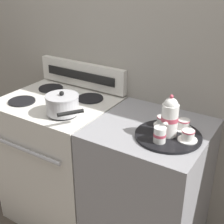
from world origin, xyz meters
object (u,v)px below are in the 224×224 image
Objects in this scene: serving_tray at (168,136)px; teacup_right at (188,135)px; teacup_left at (163,121)px; teacup_front at (184,125)px; saucepan at (63,104)px; teapot at (170,117)px; creamer_jug at (160,135)px; stove at (61,160)px.

serving_tray is 0.11m from teacup_right.
teacup_front is (0.11, 0.02, 0.00)m from teacup_left.
saucepan is 2.91× the size of teacup_right.
teacup_front is at bearing 10.48° from teacup_left.
creamer_jug is (-0.01, -0.09, -0.06)m from teapot.
serving_tray is (0.81, -0.05, 0.47)m from stove.
teacup_left is 1.00× the size of teacup_right.
teacup_front is at bearing 15.13° from saucepan.
teapot is (0.00, -0.00, 0.11)m from serving_tray.
teacup_front is at bearing 65.25° from serving_tray.
serving_tray is at bearing 7.83° from saucepan.
teapot is at bearing -114.23° from teacup_front.
teapot reaches higher than teacup_front.
teapot reaches higher than stove.
stove is 4.23× the size of teapot.
teacup_front is at bearing 65.77° from teapot.
teapot is 2.25× the size of teacup_left.
stove is at bearing 169.85° from creamer_jug.
saucepan is at bearing 179.64° from creamer_jug.
teapot reaches higher than creamer_jug.
teacup_front is (0.04, 0.10, 0.03)m from serving_tray.
teacup_left reaches higher than serving_tray.
stove is at bearing 176.52° from teacup_right.
teacup_left is at bearing 130.36° from teapot.
saucepan reaches higher than serving_tray.
serving_tray is 0.11m from teacup_front.
saucepan is at bearing -172.34° from teapot.
serving_tray is at bearing 95.58° from teapot.
teapot is 0.13m from teacup_left.
creamer_jug is at bearing -106.01° from teacup_front.
teacup_right is (0.10, -0.00, 0.03)m from serving_tray.
teacup_front is at bearing 73.99° from creamer_jug.
saucepan is (0.18, -0.14, 0.54)m from stove.
creamer_jug is (-0.11, -0.09, 0.01)m from teacup_right.
teapot is at bearing 7.66° from saucepan.
teacup_front is at bearing 121.07° from teacup_right.
serving_tray is at bearing -3.69° from stove.
serving_tray is 0.11m from teacup_left.
teapot is 0.11m from creamer_jug.
serving_tray is 1.55× the size of teapot.
stove is 11.80× the size of creamer_jug.
saucepan is at bearing -172.17° from serving_tray.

